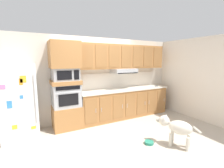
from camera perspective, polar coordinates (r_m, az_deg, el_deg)
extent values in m
plane|color=#B2A899|center=(4.31, -0.11, -16.45)|extent=(9.60, 9.60, 0.00)
cube|color=beige|center=(4.95, -6.07, 1.88)|extent=(6.20, 0.12, 2.50)
cube|color=silver|center=(5.79, 25.28, 2.08)|extent=(0.12, 7.10, 2.50)
cube|color=white|center=(4.26, -30.45, -5.45)|extent=(0.76, 0.70, 1.76)
cylinder|color=silver|center=(3.87, -25.91, -4.92)|extent=(0.02, 0.02, 1.10)
cube|color=gold|center=(4.06, -31.65, -13.11)|extent=(0.10, 0.01, 0.09)
cube|color=white|center=(3.81, -31.00, 2.87)|extent=(0.05, 0.01, 0.10)
cube|color=white|center=(3.89, -31.65, -4.83)|extent=(0.09, 0.01, 0.15)
cube|color=gold|center=(3.81, -29.39, 1.52)|extent=(0.12, 0.01, 0.15)
cube|color=gold|center=(4.07, -26.40, -13.87)|extent=(0.10, 0.01, 0.07)
cube|color=pink|center=(3.86, -34.83, -0.93)|extent=(0.11, 0.01, 0.09)
cube|color=#337FDB|center=(3.92, -33.00, -6.24)|extent=(0.09, 0.01, 0.16)
cube|color=#337FDB|center=(3.87, -29.84, -4.09)|extent=(0.06, 0.01, 0.08)
cube|color=orange|center=(3.82, -29.99, 0.67)|extent=(0.07, 0.01, 0.13)
cube|color=white|center=(3.98, -33.94, -9.24)|extent=(0.07, 0.01, 0.07)
cube|color=#A8703D|center=(4.56, -15.85, -11.30)|extent=(0.74, 0.62, 0.60)
cube|color=#A8AAAF|center=(4.39, -16.17, -3.91)|extent=(0.70, 0.58, 0.60)
cube|color=black|center=(4.12, -15.30, -5.54)|extent=(0.49, 0.01, 0.30)
cube|color=black|center=(4.06, -15.47, -1.43)|extent=(0.59, 0.01, 0.09)
cylinder|color=#A8AAAF|center=(4.06, -15.34, -2.95)|extent=(0.56, 0.02, 0.02)
cube|color=#A8703D|center=(4.33, -16.36, 0.61)|extent=(0.74, 0.62, 0.10)
cube|color=#A8AAAF|center=(4.31, -16.48, 3.38)|extent=(0.64, 0.53, 0.32)
cube|color=black|center=(4.03, -16.71, 3.03)|extent=(0.35, 0.01, 0.22)
cube|color=black|center=(4.10, -12.63, 3.27)|extent=(0.13, 0.01, 0.24)
cube|color=#A8703D|center=(4.30, -16.77, 10.03)|extent=(0.74, 0.62, 0.68)
cube|color=#A8703D|center=(5.19, 4.75, -6.92)|extent=(2.98, 0.60, 0.88)
cube|color=#9A6738|center=(4.37, -7.49, -9.70)|extent=(0.36, 0.01, 0.70)
cylinder|color=#BCBCC1|center=(4.40, -5.85, -9.54)|extent=(0.01, 0.01, 0.12)
cube|color=#9A6738|center=(4.53, -2.38, -8.98)|extent=(0.36, 0.01, 0.70)
cylinder|color=#BCBCC1|center=(4.47, -3.79, -9.25)|extent=(0.01, 0.01, 0.12)
cube|color=#9A6738|center=(4.72, 2.35, -8.26)|extent=(0.36, 0.01, 0.70)
cylinder|color=#BCBCC1|center=(4.77, 3.78, -8.09)|extent=(0.01, 0.01, 0.12)
cube|color=#9A6738|center=(4.94, 6.67, -7.54)|extent=(0.36, 0.01, 0.70)
cylinder|color=#BCBCC1|center=(4.86, 5.51, -7.80)|extent=(0.01, 0.01, 0.12)
cube|color=#9A6738|center=(5.18, 10.59, -6.86)|extent=(0.36, 0.01, 0.70)
cylinder|color=#BCBCC1|center=(5.25, 11.79, -6.69)|extent=(0.01, 0.01, 0.12)
cube|color=#9A6738|center=(5.45, 14.13, -6.21)|extent=(0.36, 0.01, 0.70)
cylinder|color=#BCBCC1|center=(5.35, 13.21, -6.43)|extent=(0.01, 0.01, 0.12)
cube|color=#9A6738|center=(5.73, 17.32, -5.60)|extent=(0.36, 0.01, 0.70)
cylinder|color=#BCBCC1|center=(5.81, 18.32, -5.45)|extent=(0.01, 0.01, 0.12)
cube|color=silver|center=(5.08, 4.81, -1.92)|extent=(3.02, 0.64, 0.04)
cube|color=silver|center=(5.28, 3.17, 1.46)|extent=(3.02, 0.02, 0.50)
cube|color=#A8703D|center=(5.11, 4.17, 9.75)|extent=(2.98, 0.34, 0.74)
cube|color=#A8AAAF|center=(5.05, 4.30, 4.77)|extent=(0.76, 0.48, 0.14)
cube|color=black|center=(4.87, 5.67, 3.96)|extent=(0.72, 0.04, 0.02)
cube|color=#9A6738|center=(4.40, -9.06, 9.85)|extent=(0.36, 0.01, 0.63)
cube|color=#9A6738|center=(4.56, -3.91, 9.90)|extent=(0.36, 0.01, 0.63)
cube|color=#9A6738|center=(4.74, 0.87, 9.86)|extent=(0.36, 0.01, 0.63)
cube|color=#9A6738|center=(4.96, 5.25, 9.77)|extent=(0.36, 0.01, 0.63)
cube|color=#9A6738|center=(5.20, 9.25, 9.64)|extent=(0.36, 0.01, 0.63)
cube|color=#9A6738|center=(5.47, 12.87, 9.49)|extent=(0.36, 0.01, 0.63)
cube|color=#9A6738|center=(5.75, 16.14, 9.31)|extent=(0.36, 0.01, 0.63)
cylinder|color=black|center=(5.72, 15.62, -0.69)|extent=(0.10, 0.06, 0.03)
cylinder|color=silver|center=(5.82, 15.22, -0.51)|extent=(0.11, 0.05, 0.01)
ellipsoid|color=beige|center=(3.72, 23.40, -14.22)|extent=(0.48, 0.55, 0.29)
sphere|color=beige|center=(3.75, 18.29, -12.43)|extent=(0.23, 0.23, 0.23)
ellipsoid|color=gray|center=(3.79, 16.55, -12.50)|extent=(0.14, 0.15, 0.08)
cone|color=beige|center=(3.64, 18.25, -11.39)|extent=(0.06, 0.06, 0.07)
cone|color=beige|center=(3.78, 18.89, -10.65)|extent=(0.06, 0.06, 0.07)
cylinder|color=beige|center=(3.67, 28.31, -14.34)|extent=(0.12, 0.16, 0.13)
cylinder|color=beige|center=(3.79, 20.32, -18.34)|extent=(0.06, 0.06, 0.29)
cylinder|color=beige|center=(3.93, 20.87, -17.37)|extent=(0.06, 0.06, 0.29)
cylinder|color=beige|center=(3.74, 25.53, -19.01)|extent=(0.06, 0.06, 0.29)
cylinder|color=beige|center=(3.88, 25.87, -17.99)|extent=(0.06, 0.06, 0.29)
cylinder|color=#267F66|center=(3.80, 13.20, -19.84)|extent=(0.20, 0.20, 0.06)
cylinder|color=brown|center=(3.80, 13.20, -19.72)|extent=(0.15, 0.15, 0.03)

